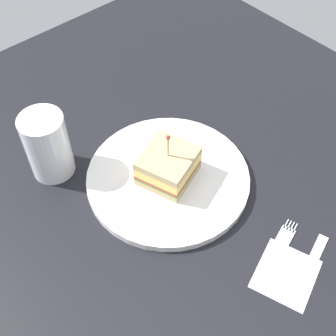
# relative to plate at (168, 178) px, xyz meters

# --- Properties ---
(ground_plane) EXTENTS (1.03, 1.03, 0.02)m
(ground_plane) POSITION_rel_plate_xyz_m (0.00, 0.00, -0.02)
(ground_plane) COLOR black
(plate) EXTENTS (0.28, 0.28, 0.01)m
(plate) POSITION_rel_plate_xyz_m (0.00, 0.00, 0.00)
(plate) COLOR white
(plate) RESTS_ON ground_plane
(sandwich_half_center) EXTENTS (0.10, 0.11, 0.10)m
(sandwich_half_center) POSITION_rel_plate_xyz_m (0.00, 0.00, 0.03)
(sandwich_half_center) COLOR tan
(sandwich_half_center) RESTS_ON plate
(drink_glass) EXTENTS (0.07, 0.07, 0.12)m
(drink_glass) POSITION_rel_plate_xyz_m (-0.15, -0.13, 0.05)
(drink_glass) COLOR gold
(drink_glass) RESTS_ON ground_plane
(napkin) EXTENTS (0.11, 0.11, 0.00)m
(napkin) POSITION_rel_plate_xyz_m (0.24, 0.01, -0.01)
(napkin) COLOR white
(napkin) RESTS_ON ground_plane
(fork) EXTENTS (0.05, 0.13, 0.00)m
(fork) POSITION_rel_plate_xyz_m (0.21, 0.05, -0.01)
(fork) COLOR silver
(fork) RESTS_ON ground_plane
(knife) EXTENTS (0.05, 0.13, 0.00)m
(knife) POSITION_rel_plate_xyz_m (0.26, 0.05, -0.01)
(knife) COLOR silver
(knife) RESTS_ON ground_plane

